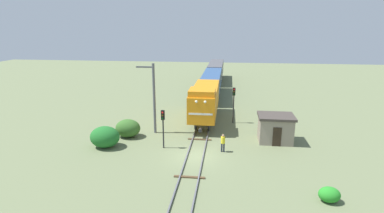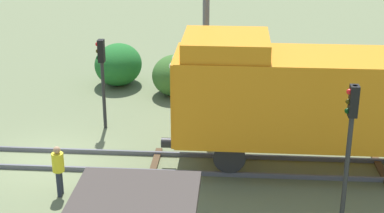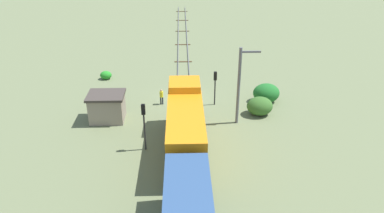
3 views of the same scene
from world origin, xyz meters
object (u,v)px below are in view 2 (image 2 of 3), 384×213
at_px(traffic_signal_mid, 350,130).
at_px(traffic_signal_near, 102,67).
at_px(worker_near_track, 58,167).
at_px(catenary_mast, 206,23).
at_px(locomotive, 335,96).

bearing_deg(traffic_signal_mid, traffic_signal_near, -127.86).
bearing_deg(worker_near_track, catenary_mast, -155.29).
relative_size(locomotive, worker_near_track, 6.82).
relative_size(traffic_signal_near, traffic_signal_mid, 0.87).
bearing_deg(locomotive, traffic_signal_near, -110.40).
xyz_separation_m(locomotive, catenary_mast, (-5.07, -4.59, 1.23)).
bearing_deg(traffic_signal_near, locomotive, 69.60).
bearing_deg(traffic_signal_near, worker_near_track, -2.50).
bearing_deg(catenary_mast, worker_near_track, -29.71).
bearing_deg(traffic_signal_mid, locomotive, 178.08).
relative_size(worker_near_track, catenary_mast, 0.23).
xyz_separation_m(traffic_signal_near, catenary_mast, (-1.87, 4.02, 1.41)).
height_order(worker_near_track, catenary_mast, catenary_mast).
bearing_deg(worker_near_track, locomotive, 159.59).
distance_m(locomotive, catenary_mast, 6.95).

